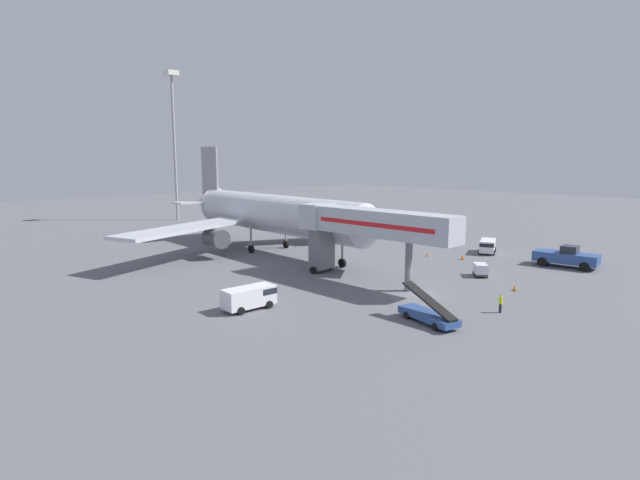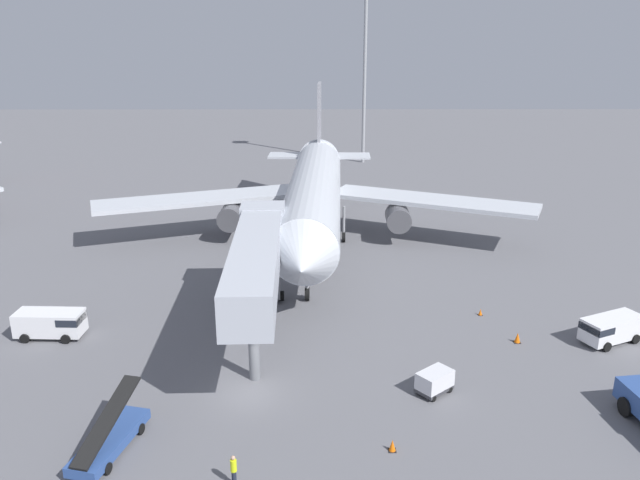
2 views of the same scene
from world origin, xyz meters
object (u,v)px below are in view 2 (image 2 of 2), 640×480
Objects in this scene: baggage_cart_near_center at (435,381)px; apron_light_mast at (366,33)px; safety_cone_alpha at (480,312)px; safety_cone_bravo at (517,338)px; ground_crew_worker_foreground at (234,469)px; belt_loader_truck at (110,438)px; safety_cone_charlie at (392,445)px; jet_bridge at (258,258)px; airplane_at_gate at (314,193)px; service_van_near_left at (610,328)px; service_van_mid_center at (52,323)px.

baggage_cart_near_center is 74.45m from apron_light_mast.
safety_cone_bravo is (1.48, -4.51, 0.11)m from safety_cone_alpha.
belt_loader_truck is at bearing 158.71° from ground_crew_worker_foreground.
safety_cone_bravo is 1.14× the size of safety_cone_charlie.
jet_bridge is 16.39m from ground_crew_worker_foreground.
service_van_near_left is (20.82, -21.98, -4.29)m from airplane_at_gate.
ground_crew_worker_foreground is at bearing -98.44° from apron_light_mast.
belt_loader_truck is at bearing -163.05° from baggage_cart_near_center.
service_van_mid_center is 21.54m from ground_crew_worker_foreground.
belt_loader_truck is 0.19× the size of apron_light_mast.
jet_bridge is 15.48m from belt_loader_truck.
belt_loader_truck reaches higher than safety_cone_alpha.
safety_cone_bravo is at bearing 42.60° from baggage_cart_near_center.
jet_bridge is 19.05m from safety_cone_bravo.
safety_cone_charlie is (-16.65, -12.04, -0.76)m from service_van_near_left.
ground_crew_worker_foreground is at bearing -95.85° from airplane_at_gate.
jet_bridge reaches higher than belt_loader_truck.
belt_loader_truck is at bearing -159.15° from service_van_near_left.
safety_cone_bravo is at bearing 49.66° from safety_cone_charlie.
safety_cone_charlie is at bearing -0.42° from belt_loader_truck.
airplane_at_gate is 46.62m from apron_light_mast.
service_van_mid_center is 26.27m from safety_cone_charlie.
safety_cone_alpha is at bearing 48.88° from ground_crew_worker_foreground.
safety_cone_alpha is (31.50, 3.46, -0.87)m from service_van_mid_center.
belt_loader_truck is 28.57m from safety_cone_alpha.
belt_loader_truck reaches higher than service_van_near_left.
safety_cone_bravo is at bearing -84.51° from apron_light_mast.
service_van_mid_center is 33.01m from safety_cone_bravo.
service_van_mid_center reaches higher than ground_crew_worker_foreground.
airplane_at_gate is 7.90× the size of belt_loader_truck.
airplane_at_gate reaches higher than safety_cone_alpha.
baggage_cart_near_center reaches higher than safety_cone_alpha.
service_van_near_left is 1.02× the size of service_van_mid_center.
safety_cone_alpha is at bearing 62.18° from safety_cone_charlie.
baggage_cart_near_center is (25.97, -7.50, -0.34)m from service_van_mid_center.
jet_bridge is 14.41m from baggage_cart_near_center.
safety_cone_charlie is 0.02× the size of apron_light_mast.
service_van_mid_center reaches higher than safety_cone_charlie.
safety_cone_charlie is (-10.19, -12.00, -0.05)m from safety_cone_bravo.
airplane_at_gate is 18.32× the size of baggage_cart_near_center.
apron_light_mast is (26.72, 64.19, 19.72)m from service_van_mid_center.
service_van_mid_center is at bearing 133.68° from ground_crew_worker_foreground.
service_van_near_left is at bearing -1.47° from service_van_mid_center.
service_van_mid_center reaches higher than baggage_cart_near_center.
belt_loader_truck is 1.22× the size of service_van_mid_center.
jet_bridge is 4.02× the size of service_van_near_left.
safety_cone_charlie is at bearing -92.91° from apron_light_mast.
belt_loader_truck is 27.57m from safety_cone_bravo.
safety_cone_bravo is (-6.46, -0.04, -0.72)m from service_van_near_left.
safety_cone_bravo is (32.98, -1.05, -0.76)m from service_van_mid_center.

